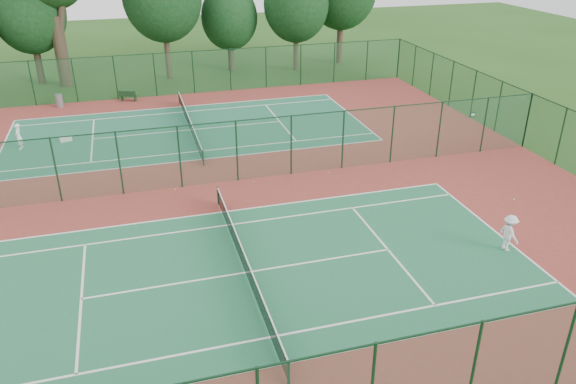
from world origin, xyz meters
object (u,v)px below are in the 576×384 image
(player_far, at_px, (19,136))
(kit_bag, at_px, (66,139))
(player_near, at_px, (509,233))
(bench, at_px, (128,96))
(trash_bin, at_px, (59,101))

(player_far, bearing_deg, kit_bag, 111.42)
(player_near, bearing_deg, bench, 23.61)
(trash_bin, relative_size, bench, 0.71)
(bench, bearing_deg, trash_bin, -156.13)
(bench, bearing_deg, kit_bag, -94.95)
(bench, relative_size, kit_bag, 1.94)
(player_near, distance_m, bench, 31.50)
(trash_bin, distance_m, bench, 5.10)
(bench, distance_m, kit_bag, 9.13)
(trash_bin, xyz_separation_m, bench, (5.10, 0.12, -0.06))
(player_near, xyz_separation_m, kit_bag, (-19.43, 19.48, -0.71))
(player_far, relative_size, trash_bin, 1.64)
(player_near, relative_size, player_far, 1.02)
(player_far, distance_m, kit_bag, 2.80)
(player_near, height_order, trash_bin, player_near)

